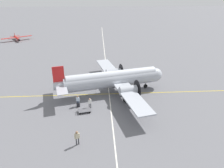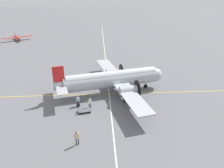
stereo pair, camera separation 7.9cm
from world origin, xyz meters
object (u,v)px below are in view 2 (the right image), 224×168
(airliner_main, at_px, (114,79))
(suitcase_near_door, at_px, (78,105))
(passenger_boarding, at_px, (78,100))
(baggage_cart, at_px, (84,110))
(ramp_agent, at_px, (90,102))
(crew_foreground, at_px, (77,136))
(light_aircraft_distant, at_px, (17,38))

(airliner_main, height_order, suitcase_near_door, airliner_main)
(airliner_main, bearing_deg, passenger_boarding, -157.17)
(airliner_main, xyz_separation_m, baggage_cart, (-4.66, -5.94, -2.16))
(ramp_agent, relative_size, baggage_cart, 0.84)
(airliner_main, xyz_separation_m, crew_foreground, (-5.07, -12.77, -1.32))
(crew_foreground, distance_m, baggage_cart, 6.90)
(passenger_boarding, distance_m, light_aircraft_distant, 48.12)
(crew_foreground, relative_size, light_aircraft_distant, 0.21)
(crew_foreground, distance_m, suitcase_near_door, 8.41)
(crew_foreground, distance_m, passenger_boarding, 8.67)
(passenger_boarding, height_order, suitcase_near_door, passenger_boarding)
(crew_foreground, xyz_separation_m, baggage_cart, (0.40, 6.83, -0.84))
(suitcase_near_door, height_order, baggage_cart, suitcase_near_door)
(passenger_boarding, relative_size, ramp_agent, 1.04)
(ramp_agent, bearing_deg, airliner_main, 26.47)
(airliner_main, distance_m, ramp_agent, 6.44)
(light_aircraft_distant, bearing_deg, ramp_agent, -0.72)
(ramp_agent, bearing_deg, crew_foreground, -123.65)
(passenger_boarding, distance_m, suitcase_near_door, 0.79)
(ramp_agent, relative_size, suitcase_near_door, 2.51)
(airliner_main, xyz_separation_m, passenger_boarding, (-5.67, -4.12, -1.40))
(suitcase_near_door, bearing_deg, passenger_boarding, 97.22)
(crew_foreground, height_order, passenger_boarding, crew_foreground)
(light_aircraft_distant, bearing_deg, crew_foreground, -5.70)
(ramp_agent, xyz_separation_m, baggage_cart, (-0.77, -1.02, -0.73))
(passenger_boarding, bearing_deg, suitcase_near_door, -63.56)
(crew_foreground, bearing_deg, light_aircraft_distant, 93.18)
(airliner_main, relative_size, light_aircraft_distant, 2.60)
(airliner_main, distance_m, suitcase_near_door, 7.47)
(passenger_boarding, xyz_separation_m, ramp_agent, (1.77, -0.80, -0.04))
(crew_foreground, xyz_separation_m, passenger_boarding, (-0.60, 8.65, -0.07))
(airliner_main, height_order, ramp_agent, airliner_main)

